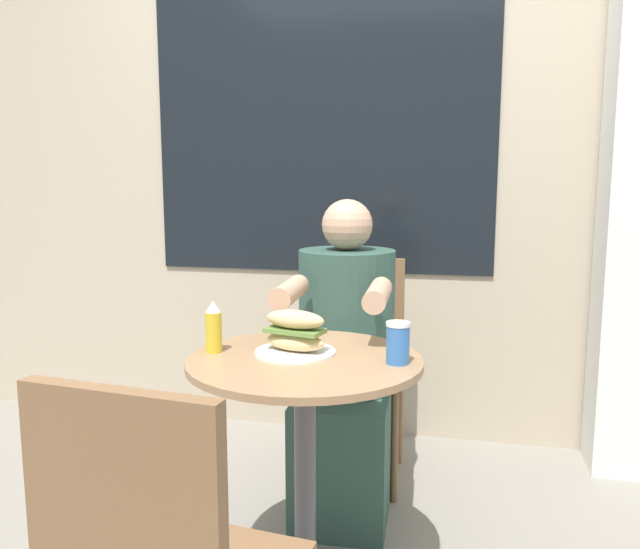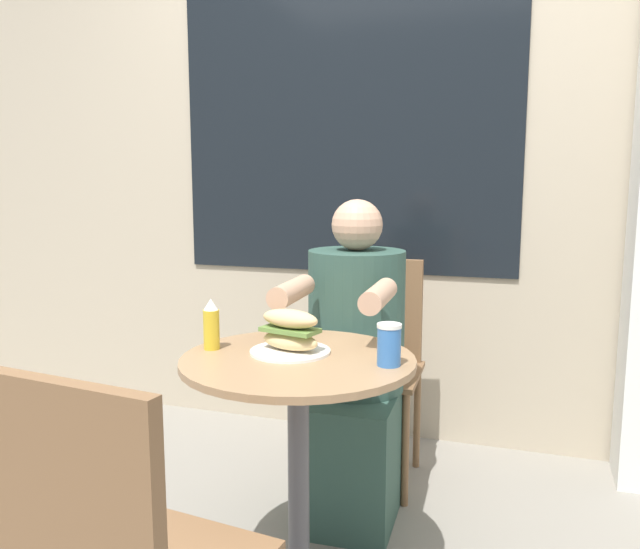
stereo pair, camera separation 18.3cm
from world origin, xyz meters
name	(u,v)px [view 1 (the left image)]	position (x,y,z in m)	size (l,w,h in m)	color
storefront_wall	(372,132)	(0.00, 1.27, 1.40)	(8.00, 0.09, 2.80)	#B7A88E
lattice_pillar	(639,177)	(1.07, 1.09, 1.20)	(0.25, 0.25, 2.40)	silver
cafe_table	(305,426)	(0.00, 0.00, 0.51)	(0.64, 0.64, 0.71)	#997551
diner_chair	(359,346)	(0.01, 0.85, 0.52)	(0.40, 0.40, 0.87)	brown
seated_diner	(345,381)	(0.02, 0.50, 0.49)	(0.36, 0.62, 1.12)	#2D4C42
sandwich_on_plate	(295,335)	(-0.04, 0.03, 0.76)	(0.22, 0.22, 0.12)	white
drink_cup	(398,342)	(0.25, 0.00, 0.76)	(0.06, 0.06, 0.11)	#336BB7
condiment_bottle	(213,327)	(-0.26, 0.00, 0.78)	(0.05, 0.05, 0.15)	gold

